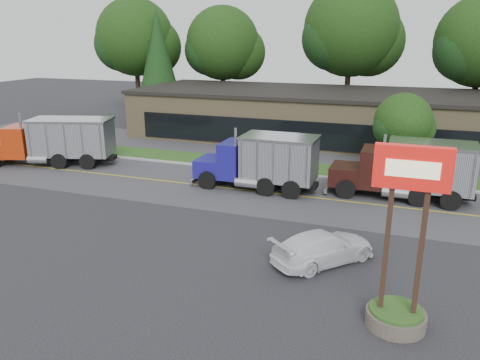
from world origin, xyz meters
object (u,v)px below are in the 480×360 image
(dump_truck_maroon, at_px, (410,169))
(rally_car, at_px, (323,247))
(bilo_sign, at_px, (401,269))
(dump_truck_red, at_px, (54,140))
(dump_truck_blue, at_px, (263,161))

(dump_truck_maroon, bearing_deg, rally_car, 72.10)
(bilo_sign, bearing_deg, rally_car, 129.35)
(dump_truck_maroon, distance_m, rally_car, 10.07)
(dump_truck_maroon, bearing_deg, dump_truck_red, 1.92)
(dump_truck_red, bearing_deg, bilo_sign, 135.52)
(dump_truck_maroon, bearing_deg, bilo_sign, 89.78)
(dump_truck_blue, distance_m, dump_truck_maroon, 8.42)
(dump_truck_red, height_order, dump_truck_maroon, same)
(dump_truck_red, xyz_separation_m, rally_car, (21.05, -8.85, -1.15))
(bilo_sign, distance_m, dump_truck_blue, 14.62)
(dump_truck_red, xyz_separation_m, dump_truck_maroon, (24.19, 0.65, -0.01))
(dump_truck_blue, relative_size, rally_car, 1.66)
(dump_truck_red, distance_m, dump_truck_blue, 15.84)
(dump_truck_maroon, height_order, rally_car, dump_truck_maroon)
(bilo_sign, relative_size, dump_truck_red, 0.60)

